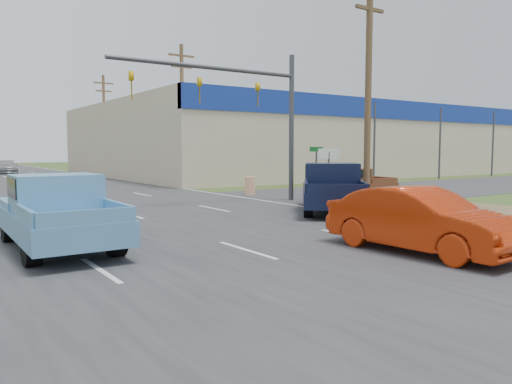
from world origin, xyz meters
TOP-DOWN VIEW (x-y plane):
  - main_road at (0.00, 40.00)m, footprint 15.00×180.00m
  - cross_road at (0.00, 18.00)m, footprint 120.00×10.00m
  - dirt_verge at (11.00, 10.00)m, footprint 8.00×18.00m
  - big_box_store at (32.00, 39.93)m, footprint 50.00×28.10m
  - utility_pole_1 at (9.50, 13.00)m, footprint 2.00×0.28m
  - utility_pole_2 at (9.50, 31.00)m, footprint 2.00×0.28m
  - utility_pole_3 at (9.50, 49.00)m, footprint 2.00×0.28m
  - tree_3 at (55.00, 70.00)m, footprint 8.40×8.40m
  - tree_5 at (30.00, 95.00)m, footprint 7.98×7.98m
  - barrel_0 at (8.00, 12.00)m, footprint 0.56×0.56m
  - barrel_1 at (8.40, 20.50)m, footprint 0.56×0.56m
  - lane_sign at (8.20, 14.00)m, footprint 1.20×0.08m
  - street_name_sign at (8.80, 15.50)m, footprint 0.80×0.08m
  - signal_mast at (5.82, 17.00)m, footprint 9.12×0.40m
  - red_convertible at (3.31, 5.44)m, footprint 1.88×4.82m
  - blue_pickup at (-3.75, 11.04)m, footprint 2.24×5.67m
  - navy_pickup at (7.09, 12.60)m, footprint 5.48×5.97m
  - brown_pickup at (11.38, 15.86)m, footprint 4.80×2.20m
  - distant_car_silver at (1.15, 54.85)m, footprint 2.32×4.82m

SIDE VIEW (x-z plane):
  - dirt_verge at x=11.00m, z-range 0.00..0.01m
  - cross_road at x=0.00m, z-range 0.00..0.02m
  - main_road at x=0.00m, z-range 0.00..0.02m
  - barrel_0 at x=8.00m, z-range 0.00..1.00m
  - barrel_1 at x=8.40m, z-range 0.00..1.00m
  - distant_car_silver at x=1.15m, z-range 0.00..1.35m
  - brown_pickup at x=11.38m, z-range 0.01..1.55m
  - red_convertible at x=3.31m, z-range 0.00..1.56m
  - blue_pickup at x=-3.75m, z-range 0.01..1.88m
  - navy_pickup at x=7.09m, z-range 0.01..1.96m
  - street_name_sign at x=8.80m, z-range 0.30..2.91m
  - lane_sign at x=8.20m, z-range 0.64..3.16m
  - big_box_store at x=32.00m, z-range 0.01..6.61m
  - signal_mast at x=5.82m, z-range 1.30..8.30m
  - utility_pole_1 at x=9.50m, z-range 0.32..10.32m
  - utility_pole_2 at x=9.50m, z-range 0.32..10.32m
  - utility_pole_3 at x=9.50m, z-range 0.32..10.32m
  - tree_5 at x=30.00m, z-range 0.94..10.82m
  - tree_3 at x=55.00m, z-range 0.99..11.39m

